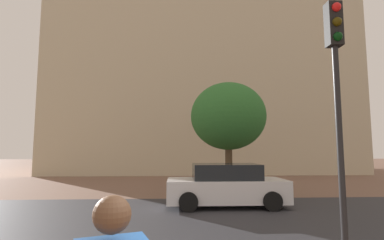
{
  "coord_description": "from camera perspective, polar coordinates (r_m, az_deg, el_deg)",
  "views": [
    {
      "loc": [
        -1.01,
        -1.89,
        1.98
      ],
      "look_at": [
        -0.41,
        10.19,
        3.26
      ],
      "focal_mm": 27.32,
      "sensor_mm": 36.0,
      "label": 1
    }
  ],
  "objects": [
    {
      "name": "traffic_light_pole",
      "position": [
        6.42,
        26.41,
        7.68
      ],
      "size": [
        0.28,
        0.34,
        4.95
      ],
      "color": "black",
      "rests_on": "ground_plane"
    },
    {
      "name": "tree_curb_far",
      "position": [
        14.24,
        7.08,
        0.7
      ],
      "size": [
        3.62,
        3.62,
        5.29
      ],
      "color": "brown",
      "rests_on": "ground_plane"
    },
    {
      "name": "ground_plane",
      "position": [
        12.09,
        2.08,
        -15.48
      ],
      "size": [
        120.0,
        120.0,
        0.0
      ],
      "primitive_type": "plane",
      "color": "brown"
    },
    {
      "name": "landmark_building",
      "position": [
        32.26,
        1.78,
        10.88
      ],
      "size": [
        27.59,
        15.19,
        38.55
      ],
      "color": "beige",
      "rests_on": "ground_plane"
    },
    {
      "name": "street_asphalt_strip",
      "position": [
        9.61,
        3.43,
        -17.93
      ],
      "size": [
        120.0,
        6.22,
        0.0
      ],
      "primitive_type": "cube",
      "color": "#2D2D33",
      "rests_on": "ground_plane"
    },
    {
      "name": "car_white",
      "position": [
        10.93,
        6.63,
        -12.63
      ],
      "size": [
        4.23,
        2.11,
        1.51
      ],
      "color": "silver",
      "rests_on": "ground_plane"
    }
  ]
}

